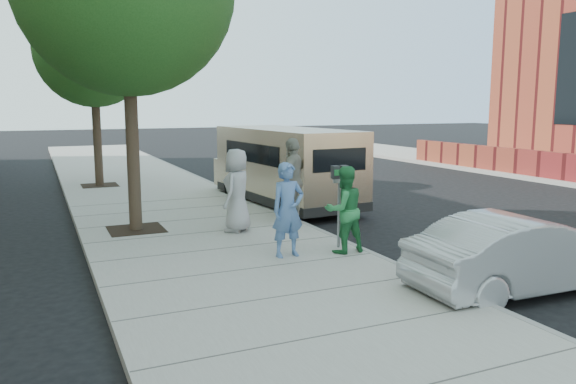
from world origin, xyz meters
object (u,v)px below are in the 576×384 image
object	(u,v)px
person_gray_shirt	(237,190)
person_striped_polo	(293,181)
tree_far	(94,45)
van	(284,165)
parking_meter	(339,188)
person_officer	(288,210)
sedan	(522,254)
person_green_shirt	(344,210)

from	to	relation	value
person_gray_shirt	person_striped_polo	bearing A→B (deg)	142.54
tree_far	person_gray_shirt	size ratio (longest dim) A/B	3.57
van	parking_meter	bearing A→B (deg)	-107.28
person_officer	tree_far	bearing A→B (deg)	98.42
sedan	person_green_shirt	size ratio (longest dim) A/B	2.30
sedan	person_striped_polo	xyz separation A→B (m)	(-1.38, 5.55, 0.54)
tree_far	person_gray_shirt	xyz separation A→B (m)	(1.98, -8.68, -3.82)
person_striped_polo	person_officer	bearing A→B (deg)	17.12
parking_meter	sedan	bearing A→B (deg)	-64.26
person_green_shirt	person_striped_polo	world-z (taller)	person_striped_polo
parking_meter	person_gray_shirt	world-z (taller)	person_gray_shirt
tree_far	person_gray_shirt	bearing A→B (deg)	-77.17
tree_far	person_striped_polo	xyz separation A→B (m)	(3.45, -8.41, -3.73)
person_officer	person_gray_shirt	distance (m)	2.36
parking_meter	person_green_shirt	size ratio (longest dim) A/B	0.98
sedan	person_officer	world-z (taller)	person_officer
sedan	person_green_shirt	bearing A→B (deg)	31.58
parking_meter	person_officer	world-z (taller)	person_officer
person_green_shirt	person_officer	bearing A→B (deg)	-10.92
van	person_gray_shirt	size ratio (longest dim) A/B	3.39
person_officer	person_gray_shirt	xyz separation A→B (m)	(-0.16, 2.35, 0.04)
van	person_gray_shirt	world-z (taller)	van
person_striped_polo	sedan	bearing A→B (deg)	57.59
person_gray_shirt	person_officer	bearing A→B (deg)	46.01
parking_meter	van	world-z (taller)	van
tree_far	person_gray_shirt	distance (m)	9.69
sedan	person_green_shirt	xyz separation A→B (m)	(-1.61, 2.75, 0.35)
person_gray_shirt	parking_meter	bearing A→B (deg)	73.88
person_officer	person_striped_polo	distance (m)	2.94
person_striped_polo	parking_meter	bearing A→B (deg)	40.52
person_green_shirt	person_striped_polo	distance (m)	2.81
tree_far	sedan	xyz separation A→B (m)	(4.83, -13.96, -4.26)
tree_far	parking_meter	size ratio (longest dim) A/B	4.03
van	sedan	bearing A→B (deg)	-92.61
person_officer	person_striped_polo	bearing A→B (deg)	60.89
van	person_striped_polo	bearing A→B (deg)	-114.65
person_officer	person_green_shirt	distance (m)	1.09
parking_meter	van	distance (m)	5.55
tree_far	parking_meter	xyz separation A→B (m)	(3.32, -10.84, -3.57)
sedan	person_gray_shirt	size ratio (longest dim) A/B	2.07
sedan	tree_far	bearing A→B (deg)	20.36
van	sedan	distance (m)	8.55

